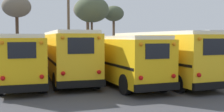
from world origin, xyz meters
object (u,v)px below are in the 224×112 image
at_px(bare_tree_0, 114,14).
at_px(bare_tree_2, 17,8).
at_px(school_bus_0, 22,57).
at_px(utility_pole, 69,23).
at_px(school_bus_3, 158,54).
at_px(bare_tree_1, 88,10).
at_px(school_bus_1, 67,54).
at_px(school_bus_2, 117,57).
at_px(school_bus_4, 185,52).
at_px(bare_tree_3, 92,10).

bearing_deg(bare_tree_0, bare_tree_2, -168.33).
xyz_separation_m(school_bus_0, utility_pole, (4.52, 9.35, 2.70)).
distance_m(school_bus_3, utility_pole, 12.42).
height_order(bare_tree_1, bare_tree_2, bare_tree_1).
relative_size(school_bus_1, bare_tree_0, 1.41).
height_order(school_bus_0, school_bus_3, school_bus_3).
relative_size(school_bus_2, bare_tree_0, 1.43).
height_order(school_bus_1, school_bus_4, school_bus_4).
height_order(bare_tree_0, bare_tree_1, bare_tree_1).
height_order(school_bus_1, utility_pole, utility_pole).
bearing_deg(school_bus_4, school_bus_0, 176.51).
xyz_separation_m(school_bus_2, bare_tree_0, (6.70, 21.14, 4.55)).
height_order(school_bus_0, school_bus_4, school_bus_4).
bearing_deg(bare_tree_3, bare_tree_1, 82.43).
bearing_deg(school_bus_1, school_bus_4, -5.84).
bearing_deg(bare_tree_1, bare_tree_2, -164.49).
bearing_deg(school_bus_2, school_bus_4, 11.78).
xyz_separation_m(bare_tree_2, bare_tree_3, (8.57, -2.59, -0.24)).
bearing_deg(school_bus_4, utility_pole, 125.56).
relative_size(school_bus_0, utility_pole, 1.28).
relative_size(school_bus_0, school_bus_2, 1.01).
distance_m(bare_tree_0, bare_tree_2, 13.36).
relative_size(school_bus_1, school_bus_4, 1.05).
bearing_deg(school_bus_0, school_bus_2, -18.27).
bearing_deg(school_bus_0, bare_tree_0, 56.83).
distance_m(school_bus_3, bare_tree_0, 22.02).
height_order(school_bus_2, bare_tree_2, bare_tree_2).
height_order(school_bus_4, bare_tree_0, bare_tree_0).
distance_m(school_bus_1, bare_tree_2, 17.33).
distance_m(school_bus_1, bare_tree_0, 21.77).
bearing_deg(utility_pole, bare_tree_3, 52.39).
bearing_deg(bare_tree_0, school_bus_0, -123.17).
height_order(utility_pole, bare_tree_0, utility_pole).
bearing_deg(school_bus_0, school_bus_4, -3.49).
bearing_deg(school_bus_0, bare_tree_2, 91.81).
relative_size(school_bus_0, school_bus_1, 1.03).
xyz_separation_m(bare_tree_1, bare_tree_3, (-0.69, -5.16, -0.42)).
relative_size(school_bus_3, bare_tree_1, 1.34).
relative_size(school_bus_3, bare_tree_2, 1.40).
relative_size(school_bus_0, bare_tree_3, 1.37).
bearing_deg(bare_tree_3, school_bus_2, -97.86).
xyz_separation_m(school_bus_1, bare_tree_2, (-3.45, 16.32, 4.69)).
bearing_deg(school_bus_3, bare_tree_3, 92.65).
relative_size(school_bus_3, school_bus_4, 1.10).
distance_m(bare_tree_2, bare_tree_3, 8.95).
relative_size(school_bus_2, utility_pole, 1.26).
height_order(school_bus_0, school_bus_2, school_bus_0).
bearing_deg(school_bus_4, bare_tree_2, 125.39).
distance_m(utility_pole, bare_tree_1, 10.85).
bearing_deg(bare_tree_0, school_bus_4, -92.43).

